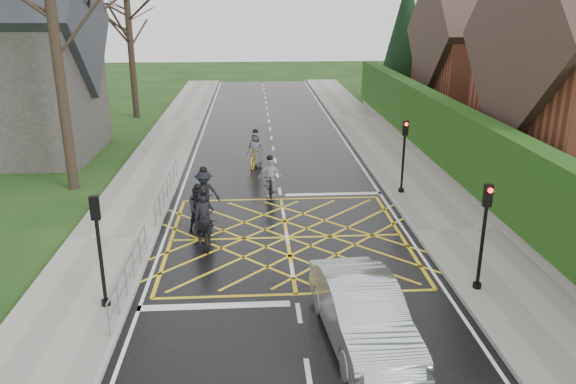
{
  "coord_description": "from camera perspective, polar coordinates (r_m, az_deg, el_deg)",
  "views": [
    {
      "loc": [
        -1.11,
        -17.92,
        7.8
      ],
      "look_at": [
        0.1,
        1.11,
        1.3
      ],
      "focal_mm": 35.0,
      "sensor_mm": 36.0,
      "label": 1
    }
  ],
  "objects": [
    {
      "name": "conifer",
      "position": [
        45.58,
        11.84,
        14.92
      ],
      "size": [
        4.6,
        4.6,
        10.0
      ],
      "color": "black",
      "rests_on": "ground"
    },
    {
      "name": "sidewalk_right",
      "position": [
        20.77,
        16.7,
        -3.85
      ],
      "size": [
        3.0,
        80.0,
        0.15
      ],
      "primitive_type": "cube",
      "color": "gray",
      "rests_on": "ground"
    },
    {
      "name": "railing_north",
      "position": [
        23.28,
        -12.22,
        0.86
      ],
      "size": [
        0.05,
        6.04,
        1.03
      ],
      "color": "slate",
      "rests_on": "ground"
    },
    {
      "name": "stone_wall",
      "position": [
        26.57,
        15.99,
        1.8
      ],
      "size": [
        0.5,
        38.0,
        0.7
      ],
      "primitive_type": "cube",
      "color": "slate",
      "rests_on": "ground"
    },
    {
      "name": "road",
      "position": [
        19.57,
        -0.1,
        -4.65
      ],
      "size": [
        9.0,
        80.0,
        0.01
      ],
      "primitive_type": "cube",
      "color": "black",
      "rests_on": "ground"
    },
    {
      "name": "sidewalk_left",
      "position": [
        20.12,
        -17.48,
        -4.68
      ],
      "size": [
        3.0,
        80.0,
        0.15
      ],
      "primitive_type": "cube",
      "color": "gray",
      "rests_on": "ground"
    },
    {
      "name": "church",
      "position": [
        32.52,
        -26.71,
        11.82
      ],
      "size": [
        8.8,
        7.8,
        11.0
      ],
      "color": "#2D2B28",
      "rests_on": "ground"
    },
    {
      "name": "cyclist_back",
      "position": [
        20.1,
        -9.06,
        -2.19
      ],
      "size": [
        1.06,
        1.84,
        1.78
      ],
      "rotation": [
        0.0,
        0.0,
        0.34
      ],
      "color": "black",
      "rests_on": "ground"
    },
    {
      "name": "cyclist_front",
      "position": [
        23.36,
        -1.84,
        1.04
      ],
      "size": [
        0.98,
        1.82,
        1.81
      ],
      "rotation": [
        0.0,
        0.0,
        0.02
      ],
      "color": "black",
      "rests_on": "ground"
    },
    {
      "name": "traffic_light_se",
      "position": [
        16.26,
        19.18,
        -4.47
      ],
      "size": [
        0.24,
        0.31,
        3.21
      ],
      "rotation": [
        0.0,
        0.0,
        3.14
      ],
      "color": "black",
      "rests_on": "ground"
    },
    {
      "name": "house_far",
      "position": [
        39.42,
        20.62,
        12.66
      ],
      "size": [
        9.8,
        8.8,
        10.3
      ],
      "color": "brown",
      "rests_on": "ground"
    },
    {
      "name": "traffic_light_sw",
      "position": [
        15.29,
        -18.54,
        -5.9
      ],
      "size": [
        0.24,
        0.31,
        3.21
      ],
      "color": "black",
      "rests_on": "ground"
    },
    {
      "name": "railing_south",
      "position": [
        16.42,
        -15.85,
        -7.26
      ],
      "size": [
        0.05,
        5.04,
        1.03
      ],
      "color": "slate",
      "rests_on": "ground"
    },
    {
      "name": "cyclist_lead",
      "position": [
        27.84,
        -3.3,
        3.93
      ],
      "size": [
        1.12,
        2.05,
        1.89
      ],
      "rotation": [
        0.0,
        0.0,
        -0.24
      ],
      "color": "gold",
      "rests_on": "ground"
    },
    {
      "name": "cyclist_rear",
      "position": [
        19.0,
        -8.48,
        -3.5
      ],
      "size": [
        1.09,
        2.15,
        2.0
      ],
      "rotation": [
        0.0,
        0.0,
        0.19
      ],
      "color": "black",
      "rests_on": "ground"
    },
    {
      "name": "ground",
      "position": [
        19.58,
        -0.1,
        -4.66
      ],
      "size": [
        120.0,
        120.0,
        0.0
      ],
      "primitive_type": "plane",
      "color": "black",
      "rests_on": "ground"
    },
    {
      "name": "tree_far",
      "position": [
        40.75,
        -15.99,
        17.29
      ],
      "size": [
        8.4,
        8.4,
        10.4
      ],
      "color": "black",
      "rests_on": "ground"
    },
    {
      "name": "car",
      "position": [
        13.74,
        7.6,
        -12.07
      ],
      "size": [
        2.13,
        4.92,
        1.57
      ],
      "primitive_type": "imported",
      "rotation": [
        0.0,
        0.0,
        0.1
      ],
      "color": "#ACAFB4",
      "rests_on": "ground"
    },
    {
      "name": "traffic_light_ne",
      "position": [
        23.78,
        11.64,
        3.47
      ],
      "size": [
        0.24,
        0.31,
        3.21
      ],
      "rotation": [
        0.0,
        0.0,
        3.14
      ],
      "color": "black",
      "rests_on": "ground"
    },
    {
      "name": "hedge",
      "position": [
        26.14,
        16.34,
        5.47
      ],
      "size": [
        0.9,
        38.0,
        2.8
      ],
      "primitive_type": "cube",
      "color": "#153B10",
      "rests_on": "stone_wall"
    },
    {
      "name": "cyclist_mid",
      "position": [
        21.47,
        -8.49,
        -0.64
      ],
      "size": [
        1.17,
        2.03,
        1.97
      ],
      "rotation": [
        0.0,
        0.0,
        0.01
      ],
      "color": "black",
      "rests_on": "ground"
    }
  ]
}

